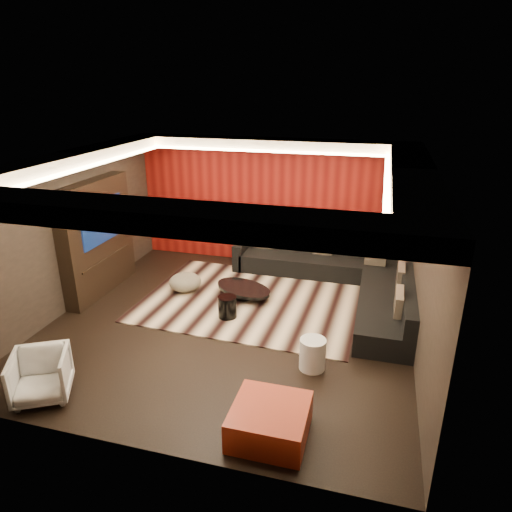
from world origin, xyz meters
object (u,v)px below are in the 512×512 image
(white_side_table, at_px, (312,354))
(armchair, at_px, (41,376))
(coffee_table, at_px, (243,292))
(sectional_sofa, at_px, (343,278))
(drum_stool, at_px, (227,307))
(orange_ottoman, at_px, (270,421))

(white_side_table, distance_m, armchair, 3.68)
(white_side_table, bearing_deg, coffee_table, 129.83)
(coffee_table, distance_m, sectional_sofa, 1.99)
(white_side_table, height_order, armchair, armchair)
(drum_stool, bearing_deg, armchair, -121.82)
(coffee_table, distance_m, orange_ottoman, 3.67)
(coffee_table, height_order, armchair, armchair)
(orange_ottoman, bearing_deg, armchair, -177.99)
(coffee_table, height_order, orange_ottoman, orange_ottoman)
(coffee_table, relative_size, drum_stool, 3.07)
(drum_stool, xyz_separation_m, sectional_sofa, (1.84, 1.69, 0.05))
(drum_stool, height_order, armchair, armchair)
(armchair, bearing_deg, coffee_table, 35.74)
(drum_stool, relative_size, orange_ottoman, 0.44)
(white_side_table, height_order, sectional_sofa, sectional_sofa)
(coffee_table, xyz_separation_m, drum_stool, (-0.04, -0.84, 0.09))
(coffee_table, bearing_deg, drum_stool, -92.57)
(armchair, relative_size, sectional_sofa, 0.19)
(orange_ottoman, xyz_separation_m, armchair, (-3.05, -0.11, 0.13))
(white_side_table, height_order, orange_ottoman, white_side_table)
(drum_stool, distance_m, sectional_sofa, 2.50)
(drum_stool, height_order, sectional_sofa, sectional_sofa)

